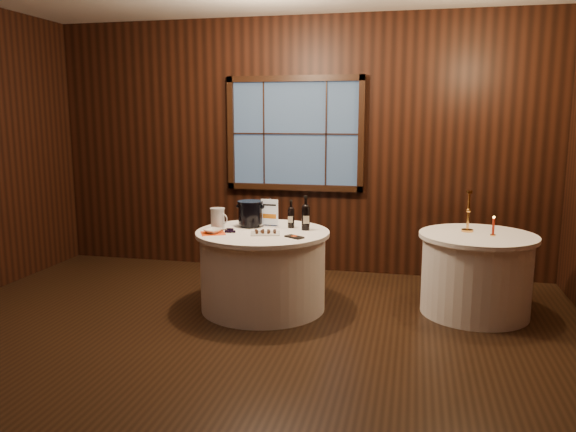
% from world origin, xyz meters
% --- Properties ---
extents(ground, '(6.00, 6.00, 0.00)m').
position_xyz_m(ground, '(0.00, 0.00, 0.00)').
color(ground, black).
rests_on(ground, ground).
extents(back_wall, '(6.00, 0.10, 3.00)m').
position_xyz_m(back_wall, '(0.00, 2.48, 1.54)').
color(back_wall, black).
rests_on(back_wall, ground).
extents(main_table, '(1.28, 1.28, 0.77)m').
position_xyz_m(main_table, '(0.00, 1.00, 0.39)').
color(main_table, white).
rests_on(main_table, ground).
extents(side_table, '(1.08, 1.08, 0.77)m').
position_xyz_m(side_table, '(2.00, 1.30, 0.39)').
color(side_table, white).
rests_on(side_table, ground).
extents(sign_stand, '(0.18, 0.10, 0.29)m').
position_xyz_m(sign_stand, '(0.02, 1.21, 0.87)').
color(sign_stand, silver).
rests_on(sign_stand, main_table).
extents(port_bottle_left, '(0.07, 0.07, 0.28)m').
position_xyz_m(port_bottle_left, '(0.23, 1.21, 0.89)').
color(port_bottle_left, black).
rests_on(port_bottle_left, main_table).
extents(port_bottle_right, '(0.08, 0.09, 0.33)m').
position_xyz_m(port_bottle_right, '(0.39, 1.14, 0.91)').
color(port_bottle_right, black).
rests_on(port_bottle_right, main_table).
extents(ice_bucket, '(0.25, 0.25, 0.26)m').
position_xyz_m(ice_bucket, '(-0.17, 1.18, 0.91)').
color(ice_bucket, black).
rests_on(ice_bucket, main_table).
extents(chocolate_plate, '(0.31, 0.24, 0.04)m').
position_xyz_m(chocolate_plate, '(0.06, 0.86, 0.79)').
color(chocolate_plate, white).
rests_on(chocolate_plate, main_table).
extents(chocolate_box, '(0.19, 0.17, 0.01)m').
position_xyz_m(chocolate_box, '(0.36, 0.77, 0.78)').
color(chocolate_box, black).
rests_on(chocolate_box, main_table).
extents(grape_bunch, '(0.17, 0.07, 0.04)m').
position_xyz_m(grape_bunch, '(-0.28, 0.86, 0.79)').
color(grape_bunch, black).
rests_on(grape_bunch, main_table).
extents(glass_pitcher, '(0.19, 0.14, 0.21)m').
position_xyz_m(glass_pitcher, '(-0.45, 1.00, 0.87)').
color(glass_pitcher, silver).
rests_on(glass_pitcher, main_table).
extents(orange_napkin, '(0.29, 0.29, 0.00)m').
position_xyz_m(orange_napkin, '(-0.43, 0.79, 0.77)').
color(orange_napkin, '#FA4D15').
rests_on(orange_napkin, main_table).
extents(cracker_bowl, '(0.21, 0.21, 0.04)m').
position_xyz_m(cracker_bowl, '(-0.43, 0.79, 0.79)').
color(cracker_bowl, white).
rests_on(cracker_bowl, orange_napkin).
extents(brass_candlestick, '(0.11, 0.11, 0.40)m').
position_xyz_m(brass_candlestick, '(1.91, 1.41, 0.91)').
color(brass_candlestick, gold).
rests_on(brass_candlestick, side_table).
extents(red_candle, '(0.05, 0.05, 0.18)m').
position_xyz_m(red_candle, '(2.12, 1.25, 0.84)').
color(red_candle, gold).
rests_on(red_candle, side_table).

